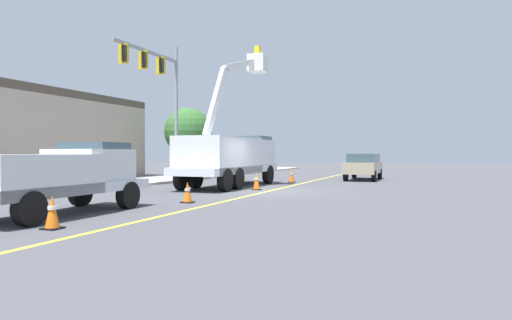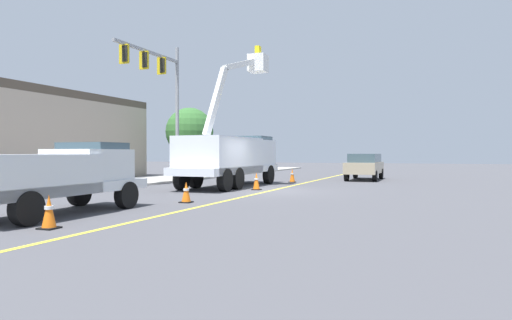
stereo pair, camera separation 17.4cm
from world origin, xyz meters
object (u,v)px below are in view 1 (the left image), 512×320
traffic_cone_mid_front (187,192)px  traffic_cone_mid_rear (256,181)px  traffic_cone_trailing (292,176)px  passing_minivan (364,165)px  service_pickup_truck (58,175)px  utility_bucket_truck (231,155)px  traffic_signal_mast (160,84)px  traffic_cone_leading (52,212)px

traffic_cone_mid_front → traffic_cone_mid_rear: traffic_cone_mid_rear is taller
traffic_cone_mid_rear → traffic_cone_trailing: (5.81, -0.17, 0.00)m
passing_minivan → service_pickup_truck: bearing=162.2°
traffic_cone_trailing → traffic_cone_mid_front: bearing=176.9°
utility_bucket_truck → traffic_cone_mid_front: (-7.61, -1.53, -1.26)m
utility_bucket_truck → traffic_cone_mid_front: size_ratio=11.31×
traffic_signal_mast → traffic_cone_mid_front: bearing=-143.8°
traffic_cone_leading → traffic_cone_mid_rear: (11.87, -0.78, 0.02)m
service_pickup_truck → traffic_cone_mid_front: service_pickup_truck is taller
service_pickup_truck → passing_minivan: 20.78m
passing_minivan → traffic_signal_mast: 13.79m
traffic_cone_mid_front → traffic_signal_mast: size_ratio=0.09×
service_pickup_truck → passing_minivan: bearing=-17.8°
utility_bucket_truck → traffic_signal_mast: size_ratio=1.00×
passing_minivan → traffic_signal_mast: (-6.80, 10.99, 4.80)m
traffic_cone_leading → traffic_signal_mast: bearing=22.9°
service_pickup_truck → traffic_cone_mid_rear: service_pickup_truck is taller
traffic_cone_trailing → passing_minivan: bearing=-42.7°
traffic_cone_trailing → traffic_signal_mast: (-2.74, 7.24, 5.37)m
passing_minivan → traffic_cone_trailing: size_ratio=5.90×
utility_bucket_truck → service_pickup_truck: 11.56m
service_pickup_truck → traffic_cone_leading: (-1.96, -1.67, -0.73)m
service_pickup_truck → traffic_signal_mast: 14.55m
utility_bucket_truck → traffic_cone_leading: utility_bucket_truck is taller
traffic_cone_leading → utility_bucket_truck: bearing=5.2°
traffic_cone_mid_front → passing_minivan: bearing=-15.4°
utility_bucket_truck → traffic_cone_mid_front: 7.86m
traffic_cone_leading → traffic_cone_trailing: (17.69, -0.95, 0.02)m
utility_bucket_truck → passing_minivan: utility_bucket_truck is taller
passing_minivan → traffic_signal_mast: bearing=121.8°
traffic_cone_trailing → service_pickup_truck: bearing=170.6°
service_pickup_truck → traffic_cone_mid_front: bearing=-26.7°
traffic_cone_mid_rear → traffic_cone_trailing: 5.82m
traffic_cone_leading → traffic_cone_trailing: traffic_cone_trailing is taller
passing_minivan → traffic_cone_mid_front: size_ratio=6.64×
utility_bucket_truck → traffic_cone_leading: (-13.50, -1.22, -1.23)m
passing_minivan → traffic_cone_mid_front: (-15.85, 4.37, -0.61)m
service_pickup_truck → traffic_cone_trailing: bearing=-9.4°
traffic_cone_leading → traffic_cone_mid_front: size_ratio=1.07×
traffic_cone_leading → traffic_cone_mid_front: (5.90, -0.31, -0.03)m
traffic_cone_mid_front → traffic_cone_trailing: size_ratio=0.89×
passing_minivan → traffic_signal_mast: size_ratio=0.59×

